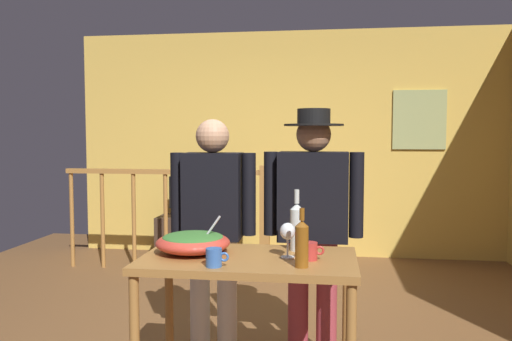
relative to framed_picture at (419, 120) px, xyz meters
name	(u,v)px	position (x,y,z in m)	size (l,w,h in m)	color
ground_plane	(258,340)	(-1.51, -2.65, -1.62)	(7.03, 7.03, 0.00)	brown
back_wall	(289,144)	(-1.51, 0.06, -0.29)	(5.11, 0.10, 2.67)	gold
framed_picture	(419,120)	(0.00, 0.00, 0.00)	(0.60, 0.03, 0.68)	#99A364
stair_railing	(199,209)	(-2.38, -0.88, -0.96)	(2.23, 0.10, 1.13)	#9E6B33
tv_console	(196,237)	(-2.57, -0.29, -1.38)	(0.90, 0.40, 0.49)	#38281E
flat_screen_tv	(195,193)	(-2.57, -0.32, -0.86)	(0.61, 0.12, 0.47)	black
serving_table	(248,276)	(-1.44, -3.51, -0.92)	(1.14, 0.64, 0.81)	#9E6B33
salad_bowl	(193,241)	(-1.75, -3.46, -0.75)	(0.41, 0.41, 0.21)	#CC3D2D
wine_glass	(288,233)	(-1.23, -3.50, -0.68)	(0.08, 0.08, 0.19)	silver
wine_bottle_clear	(297,226)	(-1.20, -3.33, -0.68)	(0.07, 0.07, 0.34)	silver
wine_bottle_amber	(302,243)	(-1.15, -3.69, -0.69)	(0.07, 0.07, 0.29)	brown
mug_blue	(214,257)	(-1.57, -3.74, -0.77)	(0.12, 0.08, 0.09)	#3866B2
mug_red	(309,251)	(-1.12, -3.53, -0.77)	(0.12, 0.09, 0.09)	#B7332D
person_standing_left	(213,219)	(-1.76, -2.94, -0.72)	(0.56, 0.23, 1.55)	beige
person_standing_right	(313,213)	(-1.12, -2.94, -0.66)	(0.62, 0.37, 1.61)	#9E3842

